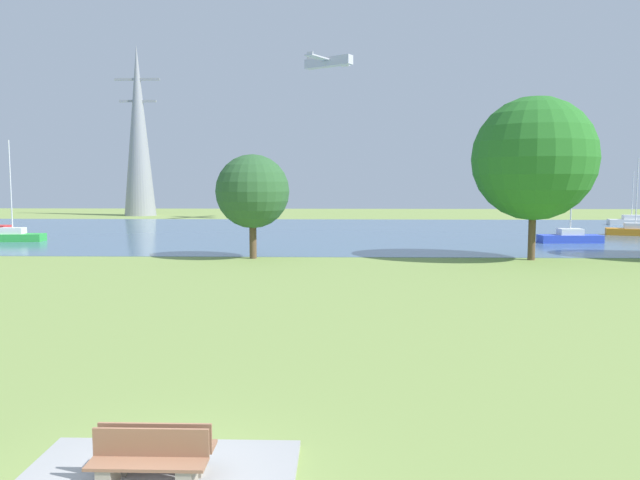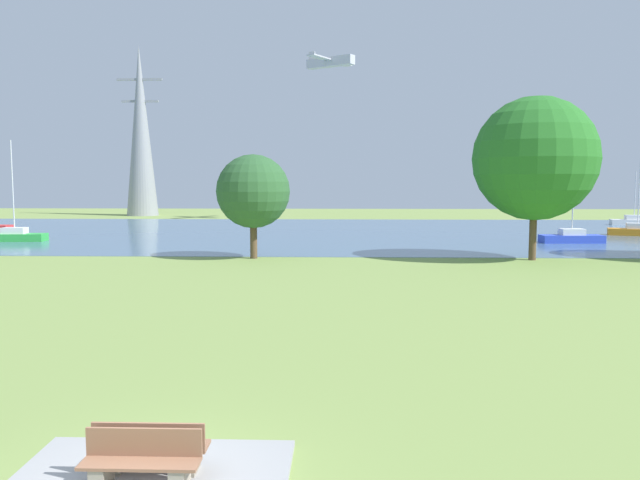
% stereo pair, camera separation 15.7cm
% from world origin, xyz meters
% --- Properties ---
extents(ground_plane, '(160.00, 160.00, 0.00)m').
position_xyz_m(ground_plane, '(0.00, 22.00, 0.00)').
color(ground_plane, '#7F994C').
extents(bench_facing_water, '(1.80, 0.48, 0.89)m').
position_xyz_m(bench_facing_water, '(0.00, 0.27, 0.47)').
color(bench_facing_water, gray).
rests_on(bench_facing_water, concrete_pad).
extents(bench_facing_inland, '(1.80, 0.48, 0.89)m').
position_xyz_m(bench_facing_inland, '(0.00, -0.27, 0.47)').
color(bench_facing_inland, gray).
rests_on(bench_facing_inland, concrete_pad).
extents(water_surface, '(140.00, 40.00, 0.02)m').
position_xyz_m(water_surface, '(0.00, 50.00, 0.01)').
color(water_surface, slate).
rests_on(water_surface, ground).
extents(sailboat_green, '(4.89, 1.81, 8.05)m').
position_xyz_m(sailboat_green, '(-23.22, 39.78, 0.48)').
color(sailboat_green, green).
rests_on(sailboat_green, water_surface).
extents(sailboat_orange, '(5.03, 2.93, 6.88)m').
position_xyz_m(sailboat_orange, '(29.33, 46.89, 0.46)').
color(sailboat_orange, orange).
rests_on(sailboat_orange, water_surface).
extents(sailboat_blue, '(4.87, 1.76, 6.16)m').
position_xyz_m(sailboat_blue, '(21.07, 40.01, 0.45)').
color(sailboat_blue, blue).
rests_on(sailboat_blue, water_surface).
extents(sailboat_white, '(4.98, 2.27, 5.92)m').
position_xyz_m(sailboat_white, '(35.36, 60.66, 0.45)').
color(sailboat_white, white).
rests_on(sailboat_white, water_surface).
extents(tree_mid_shore, '(4.57, 4.57, 6.47)m').
position_xyz_m(tree_mid_shore, '(-2.44, 29.26, 4.17)').
color(tree_mid_shore, brown).
rests_on(tree_mid_shore, ground).
extents(tree_east_far, '(7.48, 7.48, 9.91)m').
position_xyz_m(tree_east_far, '(14.71, 29.06, 6.16)').
color(tree_east_far, brown).
rests_on(tree_east_far, ground).
extents(electricity_pylon, '(6.40, 4.40, 23.80)m').
position_xyz_m(electricity_pylon, '(-25.26, 78.65, 11.92)').
color(electricity_pylon, gray).
rests_on(electricity_pylon, ground).
extents(light_aircraft, '(5.99, 7.68, 2.10)m').
position_xyz_m(light_aircraft, '(1.58, 68.14, 19.30)').
color(light_aircraft, silver).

